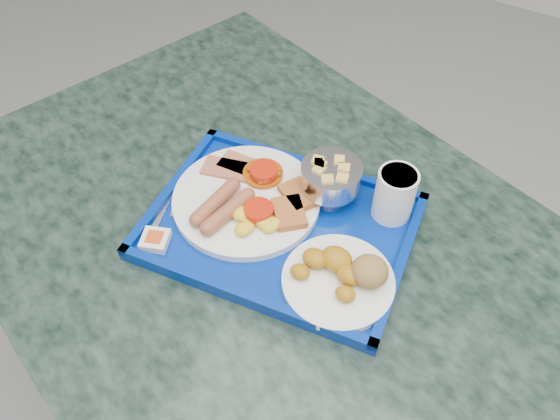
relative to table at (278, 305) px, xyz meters
name	(u,v)px	position (x,y,z in m)	size (l,w,h in m)	color
table	(278,305)	(0.00, 0.00, 0.00)	(1.47, 1.21, 0.79)	gray
tray	(280,227)	(-0.01, 0.03, 0.21)	(0.48, 0.38, 0.03)	navy
main_plate	(249,199)	(-0.08, 0.04, 0.23)	(0.26, 0.26, 0.04)	white
bread_plate	(343,275)	(0.13, -0.02, 0.24)	(0.18, 0.18, 0.06)	white
fruit_bowl	(331,177)	(0.03, 0.13, 0.27)	(0.11, 0.11, 0.07)	#BDBDBF
juice_cup	(395,193)	(0.14, 0.15, 0.27)	(0.07, 0.07, 0.10)	white
spoon	(206,179)	(-0.18, 0.05, 0.22)	(0.08, 0.14, 0.01)	#BDBDBF
knife	(171,194)	(-0.22, -0.01, 0.22)	(0.01, 0.16, 0.00)	#BDBDBF
jam_packet	(155,240)	(-0.17, -0.11, 0.23)	(0.06, 0.06, 0.02)	white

